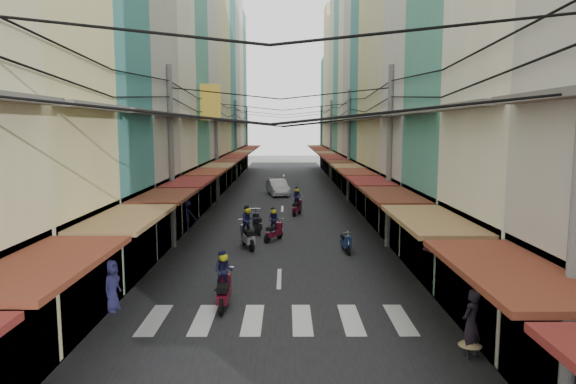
{
  "coord_description": "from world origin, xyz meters",
  "views": [
    {
      "loc": [
        0.24,
        -20.02,
        5.46
      ],
      "look_at": [
        0.35,
        6.43,
        2.12
      ],
      "focal_mm": 32.0,
      "sensor_mm": 36.0,
      "label": 1
    }
  ],
  "objects_px": {
    "market_umbrella": "(457,242)",
    "bicycle": "(467,265)",
    "traffic_sign": "(456,227)",
    "white_car": "(278,195)"
  },
  "relations": [
    {
      "from": "market_umbrella",
      "to": "traffic_sign",
      "type": "distance_m",
      "value": 0.93
    },
    {
      "from": "market_umbrella",
      "to": "bicycle",
      "type": "bearing_deg",
      "value": 66.02
    },
    {
      "from": "traffic_sign",
      "to": "market_umbrella",
      "type": "bearing_deg",
      "value": -107.04
    },
    {
      "from": "white_car",
      "to": "traffic_sign",
      "type": "height_order",
      "value": "traffic_sign"
    },
    {
      "from": "bicycle",
      "to": "traffic_sign",
      "type": "height_order",
      "value": "traffic_sign"
    },
    {
      "from": "white_car",
      "to": "traffic_sign",
      "type": "relative_size",
      "value": 1.48
    },
    {
      "from": "white_car",
      "to": "market_umbrella",
      "type": "xyz_separation_m",
      "value": [
        5.92,
        -25.66,
        1.95
      ]
    },
    {
      "from": "white_car",
      "to": "traffic_sign",
      "type": "xyz_separation_m",
      "value": [
        6.18,
        -24.81,
        2.24
      ]
    },
    {
      "from": "white_car",
      "to": "traffic_sign",
      "type": "distance_m",
      "value": 25.67
    },
    {
      "from": "white_car",
      "to": "market_umbrella",
      "type": "bearing_deg",
      "value": -87.95
    }
  ]
}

